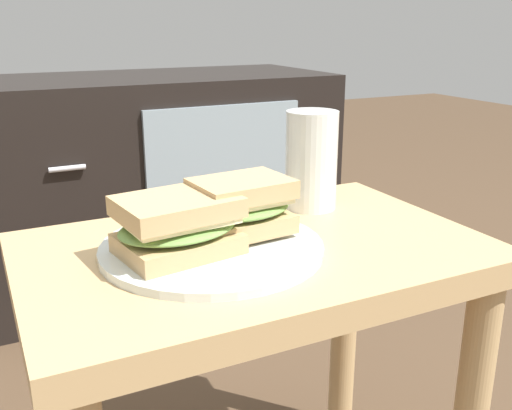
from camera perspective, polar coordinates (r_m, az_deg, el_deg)
The scene contains 6 objects.
side_table at distance 0.76m, azimuth -0.11°, elevation -10.21°, with size 0.56×0.36×0.46m.
tv_cabinet at distance 1.67m, azimuth -9.81°, elevation 2.37°, with size 0.96×0.46×0.58m.
plate at distance 0.70m, azimuth -4.35°, elevation -4.16°, with size 0.26×0.26×0.01m, color silver.
sandwich_front at distance 0.66m, azimuth -7.64°, elevation -1.98°, with size 0.15×0.12×0.07m.
sandwich_back at distance 0.71m, azimuth -1.41°, elevation -0.09°, with size 0.13×0.10×0.07m.
beer_glass at distance 0.84m, azimuth 5.40°, elevation 4.20°, with size 0.07×0.07×0.14m.
Camera 1 is at (-0.29, -0.60, 0.72)m, focal length 41.04 mm.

